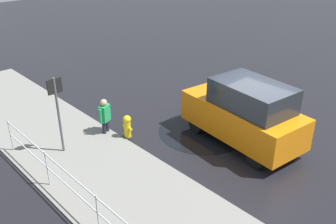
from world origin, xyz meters
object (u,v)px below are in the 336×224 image
(moving_hatchback, at_px, (245,113))
(fire_hydrant, at_px, (127,127))
(pedestrian, at_px, (105,114))
(sign_post, at_px, (57,105))

(moving_hatchback, distance_m, fire_hydrant, 3.71)
(fire_hydrant, relative_size, pedestrian, 0.66)
(moving_hatchback, height_order, fire_hydrant, moving_hatchback)
(moving_hatchback, relative_size, sign_post, 1.69)
(moving_hatchback, relative_size, fire_hydrant, 5.07)
(fire_hydrant, height_order, pedestrian, pedestrian)
(sign_post, bearing_deg, pedestrian, -86.87)
(pedestrian, relative_size, sign_post, 0.51)
(moving_hatchback, height_order, pedestrian, moving_hatchback)
(pedestrian, bearing_deg, sign_post, 93.13)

